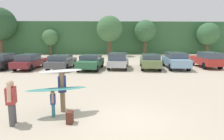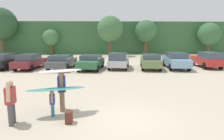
{
  "view_description": "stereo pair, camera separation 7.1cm",
  "coord_description": "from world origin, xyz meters",
  "px_view_note": "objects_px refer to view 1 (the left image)",
  "views": [
    {
      "loc": [
        -1.0,
        -7.49,
        3.18
      ],
      "look_at": [
        -0.39,
        6.16,
        0.9
      ],
      "focal_mm": 32.98,
      "sensor_mm": 36.0,
      "label": 1
    },
    {
      "loc": [
        -0.93,
        -7.49,
        3.18
      ],
      "look_at": [
        -0.39,
        6.16,
        0.9
      ],
      "focal_mm": 32.98,
      "sensor_mm": 36.0,
      "label": 2
    }
  ],
  "objects_px": {
    "parked_car_sky_blue": "(176,60)",
    "parked_car_maroon": "(29,61)",
    "person_adult": "(62,88)",
    "parked_car_silver": "(118,60)",
    "parked_car_dark_gray": "(62,61)",
    "parked_car_red": "(207,59)",
    "person_child": "(53,102)",
    "surfboard_teal": "(57,89)",
    "person_companion": "(11,100)",
    "parked_car_forest_green": "(91,62)",
    "parked_car_black": "(3,60)",
    "surfboard_white": "(61,71)",
    "parked_car_olive_green": "(150,61)",
    "backpack_dropped": "(70,117)"
  },
  "relations": [
    {
      "from": "parked_car_maroon",
      "to": "person_child",
      "type": "height_order",
      "value": "parked_car_maroon"
    },
    {
      "from": "parked_car_forest_green",
      "to": "person_adult",
      "type": "bearing_deg",
      "value": -173.66
    },
    {
      "from": "person_child",
      "to": "surfboard_teal",
      "type": "relative_size",
      "value": 0.44
    },
    {
      "from": "parked_car_olive_green",
      "to": "parked_car_black",
      "type": "bearing_deg",
      "value": 95.52
    },
    {
      "from": "parked_car_olive_green",
      "to": "parked_car_sky_blue",
      "type": "distance_m",
      "value": 2.49
    },
    {
      "from": "parked_car_silver",
      "to": "surfboard_white",
      "type": "xyz_separation_m",
      "value": [
        -3.24,
        -11.54,
        0.94
      ]
    },
    {
      "from": "parked_car_dark_gray",
      "to": "surfboard_white",
      "type": "bearing_deg",
      "value": -163.13
    },
    {
      "from": "parked_car_forest_green",
      "to": "parked_car_red",
      "type": "relative_size",
      "value": 1.15
    },
    {
      "from": "person_child",
      "to": "backpack_dropped",
      "type": "distance_m",
      "value": 1.09
    },
    {
      "from": "parked_car_dark_gray",
      "to": "surfboard_white",
      "type": "distance_m",
      "value": 11.7
    },
    {
      "from": "parked_car_dark_gray",
      "to": "person_child",
      "type": "relative_size",
      "value": 4.47
    },
    {
      "from": "parked_car_olive_green",
      "to": "person_companion",
      "type": "distance_m",
      "value": 14.82
    },
    {
      "from": "parked_car_dark_gray",
      "to": "person_child",
      "type": "xyz_separation_m",
      "value": [
        1.99,
        -11.93,
        -0.15
      ]
    },
    {
      "from": "parked_car_dark_gray",
      "to": "parked_car_silver",
      "type": "bearing_deg",
      "value": -83.26
    },
    {
      "from": "parked_car_maroon",
      "to": "surfboard_teal",
      "type": "relative_size",
      "value": 1.92
    },
    {
      "from": "person_child",
      "to": "parked_car_maroon",
      "type": "bearing_deg",
      "value": -76.61
    },
    {
      "from": "parked_car_forest_green",
      "to": "surfboard_white",
      "type": "relative_size",
      "value": 2.55
    },
    {
      "from": "parked_car_black",
      "to": "person_child",
      "type": "height_order",
      "value": "parked_car_black"
    },
    {
      "from": "parked_car_olive_green",
      "to": "person_child",
      "type": "xyz_separation_m",
      "value": [
        -6.6,
        -11.83,
        -0.18
      ]
    },
    {
      "from": "parked_car_forest_green",
      "to": "parked_car_sky_blue",
      "type": "bearing_deg",
      "value": -80.32
    },
    {
      "from": "parked_car_forest_green",
      "to": "parked_car_red",
      "type": "bearing_deg",
      "value": -78.27
    },
    {
      "from": "parked_car_olive_green",
      "to": "person_adult",
      "type": "xyz_separation_m",
      "value": [
        -6.34,
        -11.2,
        0.22
      ]
    },
    {
      "from": "parked_car_silver",
      "to": "parked_car_maroon",
      "type": "bearing_deg",
      "value": 98.82
    },
    {
      "from": "parked_car_silver",
      "to": "parked_car_dark_gray",
      "type": "bearing_deg",
      "value": 100.8
    },
    {
      "from": "parked_car_forest_green",
      "to": "surfboard_white",
      "type": "distance_m",
      "value": 11.22
    },
    {
      "from": "parked_car_sky_blue",
      "to": "parked_car_maroon",
      "type": "bearing_deg",
      "value": 92.89
    },
    {
      "from": "person_child",
      "to": "surfboard_white",
      "type": "distance_m",
      "value": 1.28
    },
    {
      "from": "parked_car_olive_green",
      "to": "parked_car_sky_blue",
      "type": "xyz_separation_m",
      "value": [
        2.49,
        -0.12,
        0.07
      ]
    },
    {
      "from": "parked_car_sky_blue",
      "to": "surfboard_teal",
      "type": "bearing_deg",
      "value": 147.04
    },
    {
      "from": "parked_car_black",
      "to": "parked_car_sky_blue",
      "type": "height_order",
      "value": "parked_car_sky_blue"
    },
    {
      "from": "parked_car_silver",
      "to": "parked_car_olive_green",
      "type": "xyz_separation_m",
      "value": [
        3.09,
        -0.2,
        -0.04
      ]
    },
    {
      "from": "parked_car_maroon",
      "to": "parked_car_olive_green",
      "type": "distance_m",
      "value": 11.72
    },
    {
      "from": "parked_car_dark_gray",
      "to": "surfboard_teal",
      "type": "bearing_deg",
      "value": -164.07
    },
    {
      "from": "person_child",
      "to": "person_adult",
      "type": "bearing_deg",
      "value": -121.76
    },
    {
      "from": "parked_car_red",
      "to": "person_adult",
      "type": "xyz_separation_m",
      "value": [
        -12.19,
        -11.52,
        0.15
      ]
    },
    {
      "from": "person_child",
      "to": "parked_car_dark_gray",
      "type": "bearing_deg",
      "value": -89.95
    },
    {
      "from": "parked_car_silver",
      "to": "parked_car_red",
      "type": "xyz_separation_m",
      "value": [
        8.94,
        0.12,
        0.03
      ]
    },
    {
      "from": "parked_car_maroon",
      "to": "surfboard_white",
      "type": "xyz_separation_m",
      "value": [
        5.39,
        -11.68,
        1.0
      ]
    },
    {
      "from": "parked_car_silver",
      "to": "backpack_dropped",
      "type": "xyz_separation_m",
      "value": [
        -2.75,
        -12.73,
        -0.59
      ]
    },
    {
      "from": "parked_car_maroon",
      "to": "parked_car_red",
      "type": "relative_size",
      "value": 1.16
    },
    {
      "from": "parked_car_maroon",
      "to": "person_adult",
      "type": "distance_m",
      "value": 12.74
    },
    {
      "from": "parked_car_maroon",
      "to": "parked_car_forest_green",
      "type": "xyz_separation_m",
      "value": [
        5.95,
        -0.52,
        -0.01
      ]
    },
    {
      "from": "parked_car_dark_gray",
      "to": "person_companion",
      "type": "height_order",
      "value": "person_companion"
    },
    {
      "from": "parked_car_dark_gray",
      "to": "backpack_dropped",
      "type": "xyz_separation_m",
      "value": [
        2.74,
        -12.63,
        -0.52
      ]
    },
    {
      "from": "parked_car_black",
      "to": "person_companion",
      "type": "height_order",
      "value": "person_companion"
    },
    {
      "from": "parked_car_dark_gray",
      "to": "person_child",
      "type": "height_order",
      "value": "parked_car_dark_gray"
    },
    {
      "from": "parked_car_sky_blue",
      "to": "surfboard_white",
      "type": "xyz_separation_m",
      "value": [
        -8.82,
        -11.22,
        0.91
      ]
    },
    {
      "from": "parked_car_sky_blue",
      "to": "backpack_dropped",
      "type": "height_order",
      "value": "parked_car_sky_blue"
    },
    {
      "from": "parked_car_dark_gray",
      "to": "parked_car_sky_blue",
      "type": "height_order",
      "value": "parked_car_sky_blue"
    },
    {
      "from": "person_companion",
      "to": "backpack_dropped",
      "type": "bearing_deg",
      "value": 171.38
    }
  ]
}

